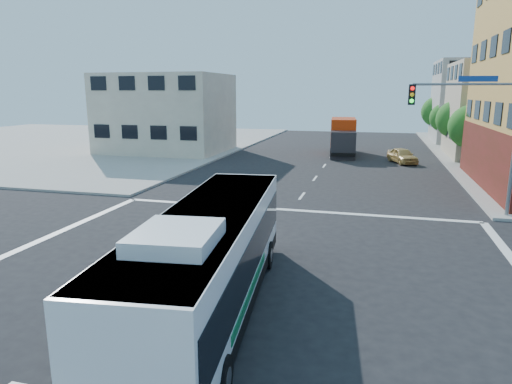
# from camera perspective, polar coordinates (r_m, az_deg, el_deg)

# --- Properties ---
(ground) EXTENTS (120.00, 120.00, 0.00)m
(ground) POSITION_cam_1_polar(r_m,az_deg,el_deg) (15.89, -1.90, -10.73)
(ground) COLOR black
(ground) RESTS_ON ground
(sidewalk_nw) EXTENTS (50.00, 50.00, 0.15)m
(sidewalk_nw) POSITION_cam_1_polar(r_m,az_deg,el_deg) (63.06, -23.87, 5.78)
(sidewalk_nw) COLOR gray
(sidewalk_nw) RESTS_ON ground
(building_east_far) EXTENTS (12.06, 10.06, 10.00)m
(building_east_far) POSITION_cam_1_polar(r_m,az_deg,el_deg) (63.27, 26.89, 10.01)
(building_east_far) COLOR #A2A29D
(building_east_far) RESTS_ON ground
(building_west) EXTENTS (12.06, 10.06, 8.00)m
(building_west) POSITION_cam_1_polar(r_m,az_deg,el_deg) (48.88, -11.12, 9.59)
(building_west) COLOR beige
(building_west) RESTS_ON ground
(signal_mast_ne) EXTENTS (7.91, 1.13, 8.07)m
(signal_mast_ne) POSITION_cam_1_polar(r_m,az_deg,el_deg) (25.10, 26.23, 8.29)
(signal_mast_ne) COLOR gray
(signal_mast_ne) RESTS_ON ground
(street_tree_a) EXTENTS (3.60, 3.60, 5.53)m
(street_tree_a) POSITION_cam_1_polar(r_m,az_deg,el_deg) (42.68, 25.39, 7.69)
(street_tree_a) COLOR #382714
(street_tree_a) RESTS_ON ground
(street_tree_b) EXTENTS (3.80, 3.80, 5.79)m
(street_tree_b) POSITION_cam_1_polar(r_m,az_deg,el_deg) (50.55, 23.82, 8.58)
(street_tree_b) COLOR #382714
(street_tree_b) RESTS_ON ground
(street_tree_c) EXTENTS (3.40, 3.40, 5.29)m
(street_tree_c) POSITION_cam_1_polar(r_m,az_deg,el_deg) (58.47, 22.62, 8.78)
(street_tree_c) COLOR #382714
(street_tree_c) RESTS_ON ground
(street_tree_d) EXTENTS (4.00, 4.00, 6.03)m
(street_tree_d) POSITION_cam_1_polar(r_m,az_deg,el_deg) (66.39, 21.77, 9.54)
(street_tree_d) COLOR #382714
(street_tree_d) RESTS_ON ground
(transit_bus) EXTENTS (3.65, 11.67, 3.40)m
(transit_bus) POSITION_cam_1_polar(r_m,az_deg,el_deg) (12.98, -5.69, -8.33)
(transit_bus) COLOR black
(transit_bus) RESTS_ON ground
(box_truck) EXTENTS (2.98, 8.14, 3.59)m
(box_truck) POSITION_cam_1_polar(r_m,az_deg,el_deg) (46.78, 10.82, 6.70)
(box_truck) COLOR black
(box_truck) RESTS_ON ground
(parked_car) EXTENTS (2.90, 4.26, 1.35)m
(parked_car) POSITION_cam_1_polar(r_m,az_deg,el_deg) (42.75, 17.83, 4.36)
(parked_car) COLOR tan
(parked_car) RESTS_ON ground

